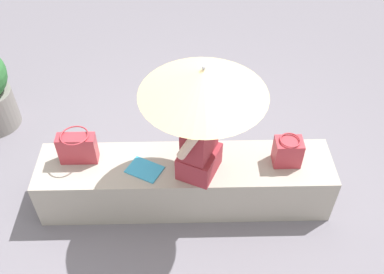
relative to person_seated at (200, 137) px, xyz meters
The scene contains 7 objects.
ground_plane 0.89m from the person_seated, 145.81° to the left, with size 14.00×14.00×0.00m, color slate.
stone_bench 0.65m from the person_seated, 145.81° to the left, with size 2.54×0.54×0.49m, color #A8A093.
person_seated is the anchor object (origin of this frame).
parasol 0.56m from the person_seated, 64.68° to the right, with size 0.92×0.92×1.08m.
handbag_black 0.79m from the person_seated, ahead, with size 0.23×0.17×0.27m.
tote_bag_canvas 1.05m from the person_seated, behind, with size 0.31×0.23×0.29m.
magazine 0.59m from the person_seated, behind, with size 0.28×0.20×0.01m, color #339ED1.
Camera 1 is at (0.01, -2.44, 3.16)m, focal length 39.76 mm.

